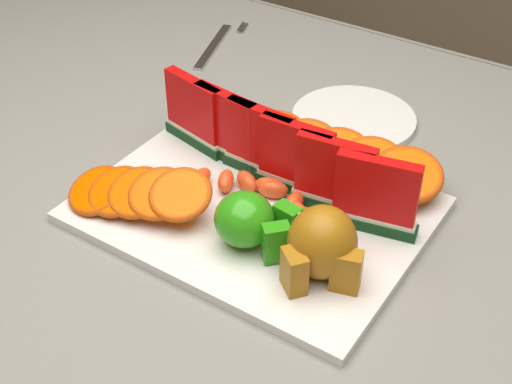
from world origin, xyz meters
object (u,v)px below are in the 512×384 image
platter (255,209)px  fork (216,45)px  pear_cluster (322,246)px  side_plate (354,119)px  apple_cluster (251,221)px

platter → fork: platter is taller
pear_cluster → fork: pear_cluster is taller
pear_cluster → side_plate: 0.34m
apple_cluster → side_plate: 0.32m
platter → side_plate: 0.25m
side_plate → fork: side_plate is taller
platter → apple_cluster: size_ratio=3.77×
apple_cluster → fork: 0.53m
apple_cluster → pear_cluster: bearing=1.9°
platter → apple_cluster: 0.08m
platter → fork: 0.46m
apple_cluster → fork: size_ratio=0.55×
apple_cluster → side_plate: size_ratio=0.45×
side_plate → fork: size_ratio=1.22×
side_plate → platter: bearing=-91.1°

